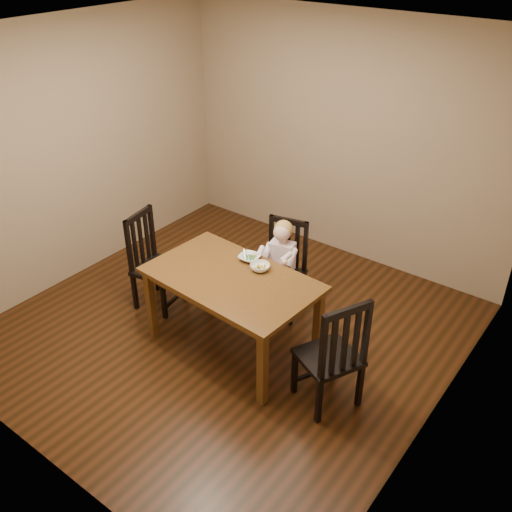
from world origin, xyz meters
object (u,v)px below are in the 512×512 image
Objects in this scene: toddler at (281,259)px; bowl_veg at (260,267)px; dining_table at (232,285)px; chair_right at (333,355)px; chair_child at (283,269)px; chair_left at (153,262)px; bowl_peas at (249,258)px.

bowl_veg is (0.08, -0.46, 0.18)m from toddler.
dining_table is 1.11m from chair_right.
toddler is at bearing 86.49° from dining_table.
chair_child is 1.29m from chair_left.
dining_table is at bearing 73.77° from toddler.
chair_child is 5.15× the size of bowl_peas.
bowl_peas is (-0.08, -0.43, 0.31)m from chair_child.
chair_left is 5.65× the size of bowl_veg.
bowl_veg is at bearing 87.67° from toddler.
chair_child is 0.96× the size of chair_left.
bowl_veg is (0.13, 0.25, 0.12)m from dining_table.
dining_table is 2.89× the size of toddler.
chair_child is at bearing 78.97° from bowl_peas.
chair_child is 5.42× the size of bowl_veg.
chair_right is at bearing 128.67° from chair_child.
bowl_peas is (-0.05, 0.32, 0.11)m from dining_table.
dining_table is at bearing 76.98° from chair_left.
chair_left is at bearing 20.06° from chair_child.
chair_right reaches higher than bowl_peas.
bowl_veg is (-0.97, 0.34, 0.28)m from chair_right.
chair_right is at bearing -5.04° from dining_table.
chair_left is 1.08m from bowl_peas.
bowl_peas is (-0.09, -0.38, 0.17)m from toddler.
chair_child reaches higher than bowl_veg.
bowl_veg reaches higher than dining_table.
toddler reaches higher than bowl_veg.
chair_child is 0.92× the size of chair_right.
bowl_veg is at bearing -23.57° from bowl_peas.
bowl_peas is 1.05× the size of bowl_veg.
dining_table is 0.71m from toddler.
chair_right is 5.59× the size of bowl_peas.
toddler is 3.03× the size of bowl_veg.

